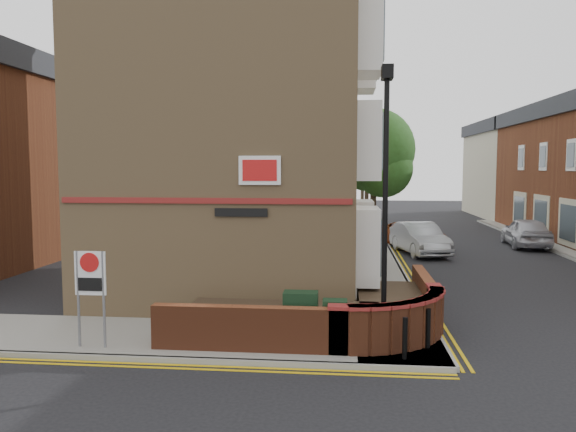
{
  "coord_description": "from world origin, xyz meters",
  "views": [
    {
      "loc": [
        0.69,
        -11.46,
        4.21
      ],
      "look_at": [
        -0.87,
        4.0,
        2.85
      ],
      "focal_mm": 35.0,
      "sensor_mm": 36.0,
      "label": 1
    }
  ],
  "objects_px": {
    "lamppost": "(385,206)",
    "zone_sign": "(90,281)",
    "utility_cabinet_large": "(301,317)",
    "silver_car_near": "(420,238)"
  },
  "relations": [
    {
      "from": "lamppost",
      "to": "zone_sign",
      "type": "bearing_deg",
      "value": -173.93
    },
    {
      "from": "utility_cabinet_large",
      "to": "silver_car_near",
      "type": "relative_size",
      "value": 0.26
    },
    {
      "from": "lamppost",
      "to": "silver_car_near",
      "type": "bearing_deg",
      "value": 79.52
    },
    {
      "from": "silver_car_near",
      "to": "lamppost",
      "type": "bearing_deg",
      "value": -113.34
    },
    {
      "from": "lamppost",
      "to": "zone_sign",
      "type": "xyz_separation_m",
      "value": [
        -6.6,
        -0.7,
        -1.7
      ]
    },
    {
      "from": "utility_cabinet_large",
      "to": "zone_sign",
      "type": "distance_m",
      "value": 4.86
    },
    {
      "from": "lamppost",
      "to": "zone_sign",
      "type": "distance_m",
      "value": 6.85
    },
    {
      "from": "lamppost",
      "to": "silver_car_near",
      "type": "distance_m",
      "value": 15.2
    },
    {
      "from": "zone_sign",
      "to": "lamppost",
      "type": "bearing_deg",
      "value": 6.07
    },
    {
      "from": "utility_cabinet_large",
      "to": "silver_car_near",
      "type": "distance_m",
      "value": 15.34
    }
  ]
}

